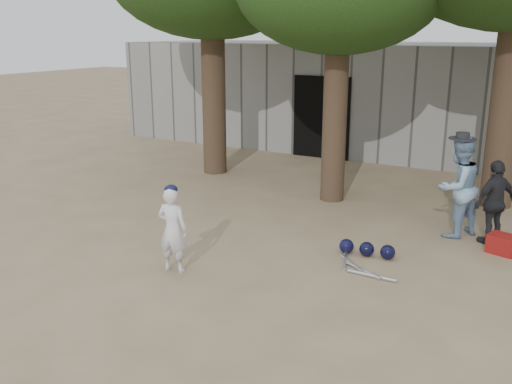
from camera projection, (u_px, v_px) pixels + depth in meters
The scene contains 8 objects.
ground at pixel (189, 263), 8.55m from camera, with size 70.00×70.00×0.00m, color #937C5E.
boy_player at pixel (173, 230), 8.13m from camera, with size 0.46×0.30×1.26m, color silver.
spectator_blue at pixel (458, 187), 9.49m from camera, with size 0.83×0.64×1.70m, color #7DA0C2.
spectator_dark at pixel (495, 202), 9.19m from camera, with size 0.81×0.34×1.39m, color black.
red_bag at pixel (503, 244), 8.90m from camera, with size 0.42×0.32×0.30m, color maroon.
back_building at pixel (393, 96), 16.81m from camera, with size 16.00×5.24×3.00m.
helmet_row at pixel (367, 249), 8.80m from camera, with size 0.87×0.29×0.23m.
bat_pile at pixel (358, 268), 8.33m from camera, with size 1.04×0.78×0.06m.
Camera 1 is at (4.77, -6.42, 3.38)m, focal length 40.00 mm.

